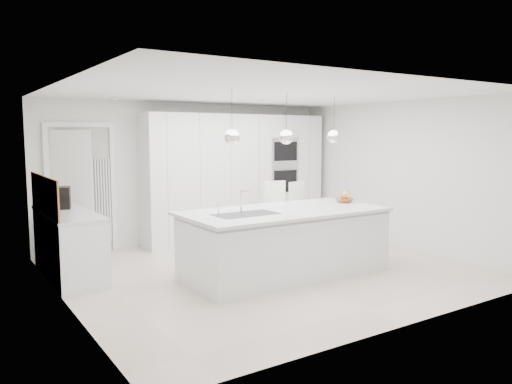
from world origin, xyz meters
TOP-DOWN VIEW (x-y plane):
  - floor at (0.00, 0.00)m, footprint 5.50×5.50m
  - wall_back at (0.00, 2.50)m, footprint 5.50×0.00m
  - wall_left at (-2.75, 0.00)m, footprint 0.00×5.00m
  - ceiling at (0.00, 0.00)m, footprint 5.50×5.50m
  - tall_cabinets at (0.80, 2.20)m, footprint 3.60×0.60m
  - oven_stack at (1.70, 1.89)m, footprint 0.62×0.04m
  - doorway_frame at (-1.95, 2.47)m, footprint 1.11×0.08m
  - hallway_door at (-2.20, 2.42)m, footprint 0.76×0.38m
  - radiator at (-1.63, 2.46)m, footprint 0.32×0.04m
  - left_base_cabinets at (-2.45, 1.20)m, footprint 0.60×1.80m
  - left_worktop at (-2.45, 1.20)m, footprint 0.62×1.82m
  - oak_backsplash at (-2.74, 1.20)m, footprint 0.02×1.80m
  - island_base at (0.10, -0.30)m, footprint 2.80×1.20m
  - island_worktop at (0.10, -0.25)m, footprint 2.84×1.40m
  - island_sink at (-0.55, -0.30)m, footprint 0.84×0.44m
  - island_tap at (-0.50, -0.10)m, footprint 0.02×0.02m
  - pendant_left at (-0.75, -0.30)m, footprint 0.20×0.20m
  - pendant_mid at (0.10, -0.30)m, footprint 0.20×0.20m
  - pendant_right at (0.95, -0.30)m, footprint 0.20×0.20m
  - fruit_bowl at (1.32, -0.15)m, footprint 0.35×0.35m
  - espresso_machine at (-2.43, 1.53)m, footprint 0.26×0.33m
  - bar_stool_left at (0.67, 0.63)m, footprint 0.49×0.61m
  - bar_stool_right at (1.13, 0.65)m, footprint 0.49×0.60m
  - apple_a at (1.35, -0.15)m, footprint 0.08×0.08m
  - apple_b at (1.35, -0.13)m, footprint 0.09×0.09m
  - apple_c at (1.34, -0.11)m, footprint 0.08×0.08m
  - banana_bunch at (1.36, -0.17)m, footprint 0.25×0.18m

SIDE VIEW (x-z plane):
  - floor at x=0.00m, z-range 0.00..0.00m
  - left_base_cabinets at x=-2.45m, z-range 0.00..0.86m
  - island_base at x=0.10m, z-range 0.00..0.86m
  - bar_stool_right at x=1.13m, z-range 0.00..1.15m
  - bar_stool_left at x=0.67m, z-range 0.00..1.18m
  - island_sink at x=-0.55m, z-range 0.73..0.91m
  - radiator at x=-1.63m, z-range 0.15..1.55m
  - left_worktop at x=-2.45m, z-range 0.86..0.90m
  - island_worktop at x=0.10m, z-range 0.86..0.90m
  - fruit_bowl at x=1.32m, z-range 0.90..0.97m
  - apple_a at x=1.35m, z-range 0.93..1.01m
  - apple_c at x=1.34m, z-range 0.93..1.01m
  - apple_b at x=1.35m, z-range 0.93..1.02m
  - hallway_door at x=-2.20m, z-range 0.00..2.00m
  - banana_bunch at x=1.36m, z-range 0.91..1.14m
  - doorway_frame at x=-1.95m, z-range -0.04..2.09m
  - island_tap at x=-0.50m, z-range 0.90..1.20m
  - espresso_machine at x=-2.43m, z-range 0.90..1.21m
  - tall_cabinets at x=0.80m, z-range 0.00..2.30m
  - oak_backsplash at x=-2.74m, z-range 0.90..1.40m
  - wall_back at x=0.00m, z-range -1.50..4.00m
  - wall_left at x=-2.75m, z-range -1.25..3.75m
  - oven_stack at x=1.70m, z-range 0.83..1.88m
  - pendant_left at x=-0.75m, z-range 1.80..2.00m
  - pendant_mid at x=0.10m, z-range 1.80..2.00m
  - pendant_right at x=0.95m, z-range 1.80..2.00m
  - ceiling at x=0.00m, z-range 2.50..2.50m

